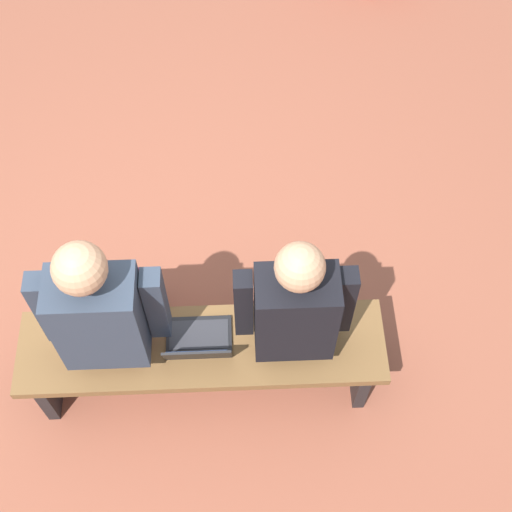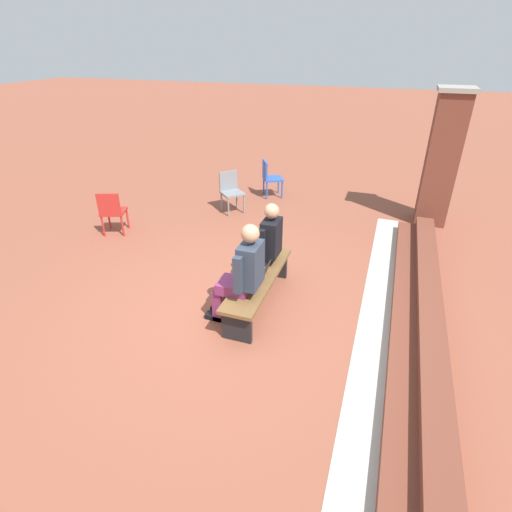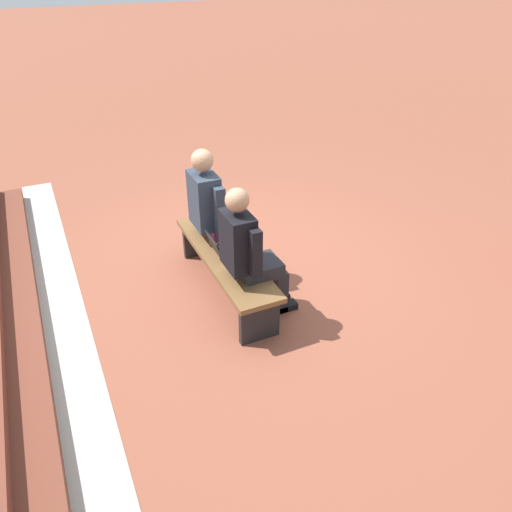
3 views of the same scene
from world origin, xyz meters
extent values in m
plane|color=brown|center=(0.00, 0.00, 0.00)|extent=(60.00, 60.00, 0.00)
cube|color=brown|center=(-0.29, 0.28, 0.42)|extent=(1.80, 0.44, 0.05)
cube|color=black|center=(-1.09, 0.28, 0.20)|extent=(0.06, 0.37, 0.40)
cube|color=black|center=(0.51, 0.28, 0.20)|extent=(0.06, 0.37, 0.40)
cube|color=#232328|center=(-0.73, 0.11, 0.51)|extent=(0.32, 0.38, 0.13)
cube|color=#232328|center=(-0.81, -0.08, 0.23)|extent=(0.10, 0.11, 0.45)
cube|color=black|center=(-0.81, -0.13, 0.03)|extent=(0.10, 0.23, 0.07)
cube|color=#232328|center=(-0.64, -0.08, 0.23)|extent=(0.10, 0.11, 0.45)
cube|color=black|center=(-0.64, -0.13, 0.03)|extent=(0.10, 0.23, 0.07)
cube|color=black|center=(-0.73, 0.32, 0.84)|extent=(0.36, 0.23, 0.53)
cube|color=maroon|center=(-0.73, 0.20, 0.80)|extent=(0.05, 0.01, 0.32)
cube|color=black|center=(-0.96, 0.25, 0.82)|extent=(0.08, 0.09, 0.45)
cube|color=black|center=(-0.50, 0.25, 0.82)|extent=(0.08, 0.09, 0.45)
sphere|color=tan|center=(-0.73, 0.32, 1.23)|extent=(0.21, 0.21, 0.21)
cube|color=#7F2D5B|center=(0.12, 0.10, 0.51)|extent=(0.34, 0.40, 0.14)
cube|color=#7F2D5B|center=(0.03, -0.10, 0.23)|extent=(0.11, 0.12, 0.45)
cube|color=black|center=(0.03, -0.16, 0.04)|extent=(0.11, 0.24, 0.07)
cube|color=#7F2D5B|center=(0.21, -0.10, 0.23)|extent=(0.11, 0.12, 0.45)
cube|color=black|center=(0.21, -0.16, 0.04)|extent=(0.11, 0.24, 0.07)
cube|color=#2D3847|center=(0.12, 0.32, 0.86)|extent=(0.38, 0.24, 0.56)
cube|color=#2D3847|center=(-0.12, 0.25, 0.84)|extent=(0.09, 0.10, 0.48)
cube|color=#2D3847|center=(0.36, 0.25, 0.84)|extent=(0.09, 0.10, 0.48)
sphere|color=tan|center=(0.12, 0.32, 1.28)|extent=(0.22, 0.22, 0.22)
cube|color=black|center=(-0.28, 0.24, 0.46)|extent=(0.32, 0.22, 0.02)
cube|color=#2D2D33|center=(-0.28, 0.23, 0.47)|extent=(0.29, 0.15, 0.00)
cube|color=black|center=(-0.28, 0.38, 0.57)|extent=(0.32, 0.07, 0.19)
cube|color=#33519E|center=(-0.28, 0.37, 0.57)|extent=(0.28, 0.06, 0.17)
camera|label=1|loc=(-0.50, 1.75, 3.63)|focal=50.00mm
camera|label=2|loc=(4.05, 1.75, 3.26)|focal=28.00mm
camera|label=3|loc=(-4.20, 1.75, 3.03)|focal=35.00mm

